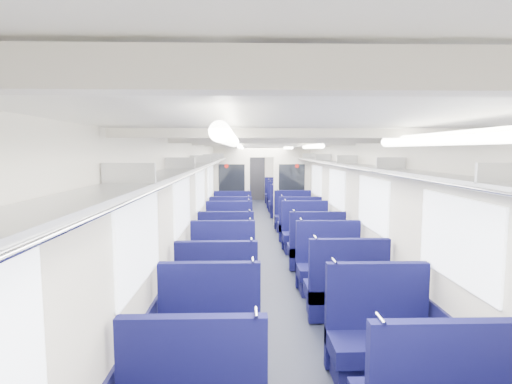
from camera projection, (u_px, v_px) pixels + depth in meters
floor at (267, 250)px, 8.76m from camera, size 2.80×18.00×0.01m
ceiling at (267, 143)px, 8.51m from camera, size 2.80×18.00×0.01m
wall_left at (203, 198)px, 8.60m from camera, size 0.02×18.00×2.35m
dado_left at (204, 235)px, 8.69m from camera, size 0.03×17.90×0.70m
wall_right at (331, 197)px, 8.67m from camera, size 0.02×18.00×2.35m
dado_right at (330, 234)px, 8.76m from camera, size 0.03×17.90×0.70m
wall_far at (256, 174)px, 17.58m from camera, size 2.80×0.02×2.35m
luggage_rack_left at (211, 161)px, 8.52m from camera, size 0.36×17.40×0.18m
luggage_rack_right at (323, 161)px, 8.58m from camera, size 0.36×17.40×0.18m
windows at (268, 188)px, 8.16m from camera, size 2.78×15.60×0.75m
ceiling_fittings at (268, 146)px, 8.26m from camera, size 2.70×16.06×0.11m
end_door at (256, 178)px, 17.54m from camera, size 0.75×0.06×2.00m
bulkhead at (262, 184)px, 11.58m from camera, size 2.80×0.10×2.35m
seat_6 at (209, 342)px, 3.84m from camera, size 1.01×0.56×1.13m
seat_7 at (380, 342)px, 3.83m from camera, size 1.01×0.56×1.13m
seat_8 at (218, 297)px, 5.03m from camera, size 1.01×0.56×1.13m
seat_9 at (345, 293)px, 5.16m from camera, size 1.01×0.56×1.13m
seat_10 at (223, 270)px, 6.16m from camera, size 1.01×0.56×1.13m
seat_11 at (329, 270)px, 6.17m from camera, size 1.01×0.56×1.13m
seat_12 at (226, 250)px, 7.35m from camera, size 1.01×0.56×1.13m
seat_13 at (316, 251)px, 7.35m from camera, size 1.01×0.56×1.13m
seat_14 at (229, 236)px, 8.56m from camera, size 1.01×0.56×1.13m
seat_15 at (305, 236)px, 8.62m from camera, size 1.01×0.56×1.13m
seat_16 at (231, 227)px, 9.65m from camera, size 1.01×0.56×1.13m
seat_17 at (299, 227)px, 9.63m from camera, size 1.01×0.56×1.13m
seat_18 at (232, 219)px, 10.68m from camera, size 1.01×0.56×1.13m
seat_19 at (293, 218)px, 10.87m from camera, size 1.01×0.56×1.13m
seat_20 at (235, 208)px, 12.82m from camera, size 1.01×0.56×1.13m
seat_21 at (285, 207)px, 12.96m from camera, size 1.01×0.56×1.13m
seat_22 at (235, 203)px, 13.88m from camera, size 1.01×0.56×1.13m
seat_23 at (283, 203)px, 13.98m from camera, size 1.01×0.56×1.13m
seat_24 at (236, 199)px, 15.09m from camera, size 1.01×0.56×1.13m
seat_25 at (280, 199)px, 15.10m from camera, size 1.01×0.56×1.13m
seat_26 at (237, 196)px, 16.19m from camera, size 1.01×0.56×1.13m
seat_27 at (277, 196)px, 16.23m from camera, size 1.01×0.56×1.13m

